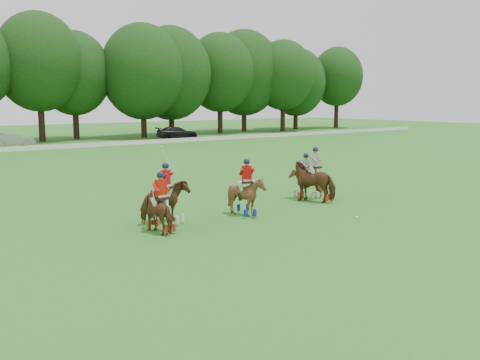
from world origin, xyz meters
TOP-DOWN VIEW (x-y plane):
  - ground at (0.00, 0.00)m, footprint 180.00×180.00m
  - boundary_rail at (0.00, 38.00)m, footprint 120.00×0.10m
  - car_mid at (1.85, 42.50)m, footprint 4.33×1.85m
  - car_right at (20.67, 42.50)m, footprint 5.31×3.18m
  - polo_red_a at (-3.23, 3.48)m, footprint 1.07×1.75m
  - polo_red_b at (-2.41, 4.57)m, footprint 2.03×1.94m
  - polo_red_c at (0.83, 3.79)m, footprint 1.76×1.84m
  - polo_stripe_a at (5.25, 4.35)m, footprint 1.76×2.35m
  - polo_stripe_b at (5.43, 5.13)m, footprint 1.42×1.52m
  - polo_ball at (3.91, 0.70)m, footprint 0.09×0.09m

SIDE VIEW (x-z plane):
  - ground at x=0.00m, z-range 0.00..0.00m
  - polo_ball at x=3.91m, z-range 0.00..0.09m
  - boundary_rail at x=0.00m, z-range 0.00..0.44m
  - car_mid at x=1.85m, z-range 0.00..1.39m
  - car_right at x=20.67m, z-range 0.00..1.44m
  - polo_stripe_b at x=5.43m, z-range -0.32..1.82m
  - polo_red_a at x=-3.23m, z-range -0.31..1.83m
  - polo_red_b at x=-2.41m, z-range -0.60..2.24m
  - polo_red_c at x=0.83m, z-range -0.32..1.97m
  - polo_stripe_a at x=5.25m, z-range -0.32..2.17m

